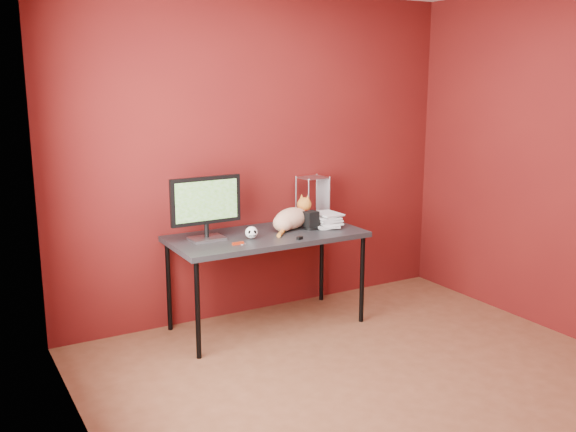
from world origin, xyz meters
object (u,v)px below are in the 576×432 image
skull_mug (251,232)px  cat (291,218)px  desk (267,240)px  book_stack (317,153)px  speaker (311,221)px  monitor (206,205)px

skull_mug → cat: bearing=35.1°
desk → book_stack: book_stack is taller
cat → desk: bearing=168.1°
skull_mug → speaker: 0.56m
cat → speaker: size_ratio=3.23×
cat → skull_mug: bearing=172.6°
speaker → monitor: bearing=167.4°
desk → book_stack: (0.47, 0.02, 0.65)m
cat → speaker: bearing=-53.4°
desk → skull_mug: skull_mug is taller
desk → book_stack: size_ratio=1.25×
monitor → speaker: (0.86, -0.08, -0.20)m
speaker → book_stack: bearing=20.0°
skull_mug → speaker: size_ratio=0.70×
speaker → skull_mug: bearing=178.0°
desk → speaker: speaker is taller
speaker → book_stack: book_stack is taller
book_stack → speaker: bearing=-152.8°
cat → speaker: (0.14, -0.08, -0.02)m
book_stack → desk: bearing=-177.6°
desk → monitor: 0.57m
desk → book_stack: 0.80m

